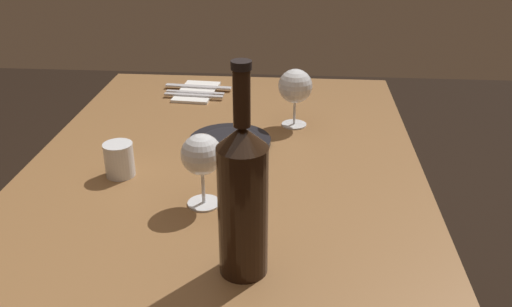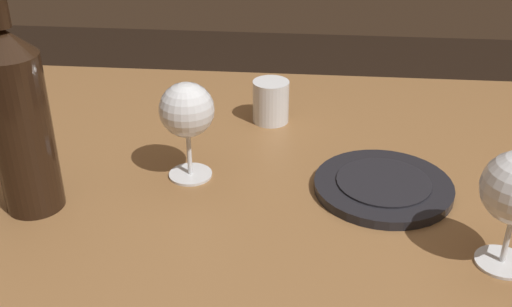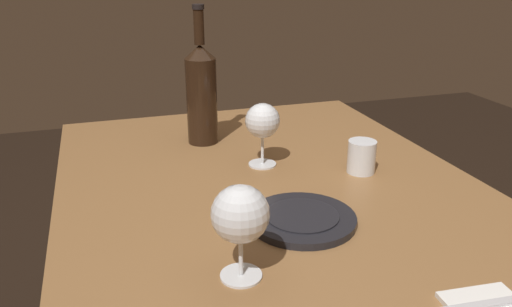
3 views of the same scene
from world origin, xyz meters
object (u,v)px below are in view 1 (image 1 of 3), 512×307
(dinner_plate, at_px, (228,141))
(table_knife, at_px, (198,87))
(fork_inner, at_px, (195,92))
(fork_outer, at_px, (194,95))
(wine_glass_left, at_px, (295,87))
(water_tumbler, at_px, (119,161))
(wine_bottle, at_px, (243,198))
(wine_glass_right, at_px, (202,156))
(folded_napkin, at_px, (197,92))

(dinner_plate, height_order, table_knife, dinner_plate)
(fork_inner, height_order, table_knife, same)
(fork_inner, relative_size, fork_outer, 1.00)
(wine_glass_left, xyz_separation_m, water_tumbler, (-0.31, 0.38, -0.07))
(wine_bottle, distance_m, water_tumbler, 0.45)
(wine_bottle, bearing_deg, dinner_plate, 10.17)
(wine_glass_right, relative_size, dinner_plate, 0.75)
(water_tumbler, relative_size, fork_outer, 0.42)
(wine_bottle, distance_m, table_knife, 0.92)
(water_tumbler, distance_m, fork_inner, 0.53)
(wine_glass_left, height_order, wine_bottle, wine_bottle)
(folded_napkin, bearing_deg, dinner_plate, -158.44)
(wine_glass_right, bearing_deg, water_tumbler, 62.00)
(wine_bottle, bearing_deg, wine_glass_right, 26.45)
(wine_glass_right, distance_m, fork_inner, 0.65)
(fork_outer, height_order, table_knife, same)
(wine_bottle, distance_m, fork_inner, 0.87)
(fork_inner, relative_size, table_knife, 0.86)
(water_tumbler, relative_size, dinner_plate, 0.37)
(wine_glass_right, bearing_deg, wine_glass_left, -22.31)
(wine_glass_right, bearing_deg, table_knife, 10.89)
(dinner_plate, bearing_deg, fork_outer, 24.61)
(wine_glass_left, height_order, water_tumbler, wine_glass_left)
(wine_bottle, relative_size, folded_napkin, 1.80)
(water_tumbler, bearing_deg, wine_bottle, -135.59)
(water_tumbler, bearing_deg, fork_outer, -8.24)
(wine_glass_left, bearing_deg, folded_napkin, 52.71)
(wine_glass_right, distance_m, water_tumbler, 0.24)
(wine_glass_left, distance_m, fork_outer, 0.37)
(wine_glass_left, bearing_deg, dinner_plate, 129.41)
(wine_glass_left, bearing_deg, wine_bottle, 173.37)
(water_tumbler, distance_m, folded_napkin, 0.55)
(fork_inner, bearing_deg, dinner_plate, -157.01)
(folded_napkin, height_order, fork_inner, fork_inner)
(dinner_plate, bearing_deg, wine_glass_left, -50.59)
(wine_glass_left, bearing_deg, table_knife, 49.30)
(water_tumbler, bearing_deg, wine_glass_right, -118.00)
(wine_glass_right, distance_m, wine_bottle, 0.23)
(wine_glass_right, height_order, fork_inner, wine_glass_right)
(fork_outer, bearing_deg, wine_glass_right, -167.71)
(table_knife, bearing_deg, fork_inner, 180.00)
(wine_bottle, distance_m, fork_outer, 0.85)
(water_tumbler, height_order, dinner_plate, water_tumbler)
(folded_napkin, xyz_separation_m, table_knife, (0.03, 0.00, 0.01))
(fork_outer, bearing_deg, table_knife, 0.00)
(wine_bottle, bearing_deg, table_knife, 14.68)
(wine_bottle, bearing_deg, water_tumbler, 44.41)
(wine_glass_right, relative_size, wine_bottle, 0.42)
(dinner_plate, bearing_deg, wine_glass_right, 177.56)
(water_tumbler, bearing_deg, folded_napkin, -7.50)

